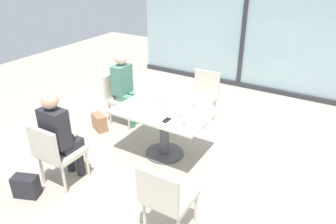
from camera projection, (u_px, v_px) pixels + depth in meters
ground_plane at (165, 154)px, 4.74m from camera, size 12.00×12.00×0.00m
window_wall_backdrop at (244, 31)px, 6.66m from camera, size 4.88×0.10×2.70m
dining_table_main at (164, 121)px, 4.50m from camera, size 1.31×0.90×0.73m
chair_far_left at (121, 95)px, 5.45m from camera, size 0.50×0.46×0.87m
chair_front_left at (55, 151)px, 3.91m from camera, size 0.46×0.50×0.87m
chair_front_right at (166, 196)px, 3.18m from camera, size 0.46×0.50×0.87m
chair_near_window at (203, 94)px, 5.50m from camera, size 0.46×0.51×0.87m
person_far_left at (125, 85)px, 5.31m from camera, size 0.39×0.34×1.26m
person_front_left at (60, 133)px, 3.91m from camera, size 0.34×0.39×1.26m
wine_glass_0 at (138, 91)px, 4.67m from camera, size 0.07×0.07×0.18m
wine_glass_1 at (162, 89)px, 4.74m from camera, size 0.07×0.07×0.18m
wine_glass_2 at (181, 109)px, 4.14m from camera, size 0.07×0.07×0.18m
wine_glass_3 at (166, 104)px, 4.26m from camera, size 0.07×0.07×0.18m
wine_glass_4 at (159, 94)px, 4.59m from camera, size 0.07×0.07×0.18m
wine_glass_5 at (185, 115)px, 3.98m from camera, size 0.07×0.07×0.18m
wine_glass_6 at (194, 98)px, 4.44m from camera, size 0.07×0.07×0.18m
coffee_cup at (154, 105)px, 4.44m from camera, size 0.08×0.08×0.09m
cell_phone_on_table at (167, 120)px, 4.13m from camera, size 0.07×0.15×0.01m
handbag_0 at (99, 122)px, 5.33m from camera, size 0.34×0.27×0.28m
handbag_1 at (26, 186)px, 3.86m from camera, size 0.34×0.26×0.28m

